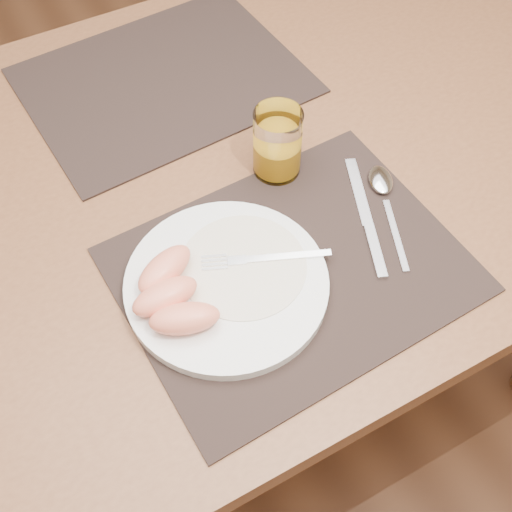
% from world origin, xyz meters
% --- Properties ---
extents(ground, '(5.00, 5.00, 0.00)m').
position_xyz_m(ground, '(0.00, 0.00, 0.00)').
color(ground, brown).
rests_on(ground, ground).
extents(table, '(1.40, 0.90, 0.75)m').
position_xyz_m(table, '(0.00, 0.00, 0.67)').
color(table, brown).
rests_on(table, ground).
extents(placemat_near, '(0.46, 0.37, 0.00)m').
position_xyz_m(placemat_near, '(0.01, -0.22, 0.75)').
color(placemat_near, black).
rests_on(placemat_near, table).
extents(placemat_far, '(0.47, 0.38, 0.00)m').
position_xyz_m(placemat_far, '(0.01, 0.22, 0.75)').
color(placemat_far, black).
rests_on(placemat_far, table).
extents(plate, '(0.27, 0.27, 0.02)m').
position_xyz_m(plate, '(-0.08, -0.20, 0.76)').
color(plate, white).
rests_on(plate, placemat_near).
extents(plate_dressing, '(0.17, 0.17, 0.00)m').
position_xyz_m(plate_dressing, '(-0.05, -0.19, 0.77)').
color(plate_dressing, white).
rests_on(plate_dressing, plate).
extents(fork, '(0.17, 0.08, 0.00)m').
position_xyz_m(fork, '(-0.03, -0.19, 0.77)').
color(fork, silver).
rests_on(fork, plate).
extents(knife, '(0.10, 0.21, 0.01)m').
position_xyz_m(knife, '(0.14, -0.21, 0.76)').
color(knife, silver).
rests_on(knife, placemat_near).
extents(spoon, '(0.09, 0.18, 0.01)m').
position_xyz_m(spoon, '(0.20, -0.16, 0.76)').
color(spoon, silver).
rests_on(spoon, placemat_near).
extents(juice_glass, '(0.07, 0.07, 0.11)m').
position_xyz_m(juice_glass, '(0.08, -0.05, 0.80)').
color(juice_glass, white).
rests_on(juice_glass, placemat_near).
extents(grapefruit_wedges, '(0.11, 0.15, 0.04)m').
position_xyz_m(grapefruit_wedges, '(-0.16, -0.20, 0.79)').
color(grapefruit_wedges, '#F68764').
rests_on(grapefruit_wedges, plate).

